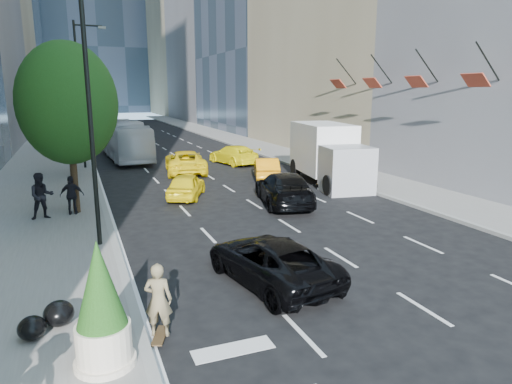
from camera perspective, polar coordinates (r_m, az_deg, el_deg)
name	(u,v)px	position (r m, az deg, el deg)	size (l,w,h in m)	color
ground	(314,261)	(15.36, 7.29, -8.59)	(160.00, 160.00, 0.00)	black
sidewalk_left	(52,156)	(42.89, -24.17, 4.15)	(6.00, 120.00, 0.15)	slate
sidewalk_right	(257,146)	(46.10, 0.18, 5.75)	(4.00, 120.00, 0.15)	slate
tower_right_far	(197,6)	(115.90, -7.39, 22.10)	(20.00, 24.00, 50.00)	gray
lamp_near	(93,81)	(16.51, -19.70, 12.88)	(2.13, 0.22, 10.00)	black
lamp_far	(81,86)	(34.50, -20.98, 12.22)	(2.13, 0.22, 10.00)	black
tree_near	(68,104)	(21.50, -22.47, 10.16)	(4.20, 4.20, 7.46)	black
tree_mid	(68,94)	(31.50, -22.42, 11.25)	(4.50, 4.50, 7.99)	black
tree_far	(70,101)	(44.50, -22.26, 10.47)	(3.90, 3.90, 6.92)	black
traffic_signal	(78,103)	(52.51, -21.33, 10.29)	(2.48, 0.53, 5.20)	black
facade_flags	(395,79)	(28.62, 16.96, 13.35)	(1.85, 13.30, 2.05)	black
skateboarder	(159,305)	(10.67, -12.08, -13.62)	(0.62, 0.41, 1.71)	brown
black_sedan_lincoln	(271,261)	(13.45, 1.88, -8.56)	(2.22, 4.82, 1.34)	black
black_sedan_mercedes	(284,188)	(22.54, 3.52, 0.45)	(2.24, 5.52, 1.60)	black
taxi_a	(186,185)	(24.19, -8.72, 0.81)	(1.55, 3.86, 1.32)	yellow
taxi_b	(266,168)	(29.18, 1.30, 3.00)	(1.44, 4.14, 1.36)	orange
taxi_c	(185,162)	(31.62, -8.82, 3.76)	(2.55, 5.53, 1.54)	yellow
taxi_d	(233,155)	(35.18, -2.85, 4.69)	(2.03, 4.98, 1.45)	#FFEC0D
city_bus	(125,140)	(39.17, -16.03, 6.26)	(2.62, 11.21, 3.12)	white
box_truck	(328,154)	(27.97, 9.02, 4.76)	(3.80, 7.75, 3.55)	silver
pedestrian_a	(42,196)	(21.36, -25.23, -0.46)	(0.97, 0.76, 2.00)	black
pedestrian_b	(72,195)	(21.67, -22.02, -0.38)	(1.01, 0.42, 1.72)	black
planter_shrub	(101,307)	(9.63, -18.79, -13.46)	(1.09, 1.09, 2.61)	beige
garbage_bags	(48,319)	(11.76, -24.53, -14.25)	(1.19, 1.15, 0.59)	black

